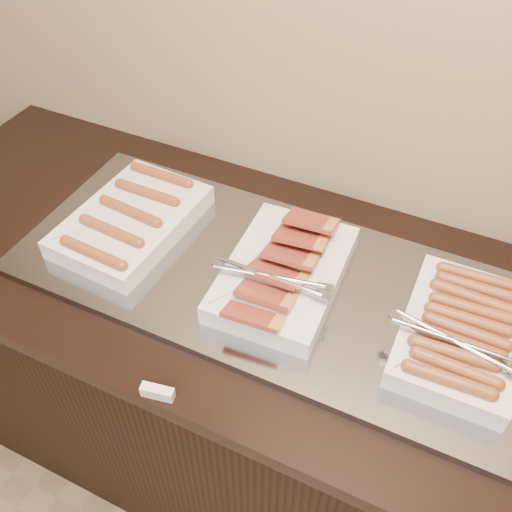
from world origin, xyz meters
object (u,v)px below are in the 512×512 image
Objects in this scene: warming_tray at (274,281)px; dish_left at (132,220)px; counter at (269,389)px; dish_right at (461,333)px; dish_center at (283,272)px.

warming_tray is 0.38m from dish_left.
warming_tray is 3.17× the size of dish_left.
counter is 0.65m from dish_right.
counter is 0.46m from warming_tray.
dish_right is (0.41, -0.00, 0.50)m from counter.
dish_left is 0.97× the size of dish_center.
warming_tray is at bearing 3.04° from dish_left.
dish_right is (0.41, -0.00, 0.04)m from warming_tray.
dish_center is at bearing 179.50° from dish_right.
dish_right is at bearing -0.58° from warming_tray.
dish_right is at bearing -2.84° from dish_center.
counter is 0.62m from dish_left.
warming_tray is at bearing 0.00° from counter.
dish_right is (0.79, -0.00, 0.01)m from dish_left.
warming_tray is 0.05m from dish_center.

